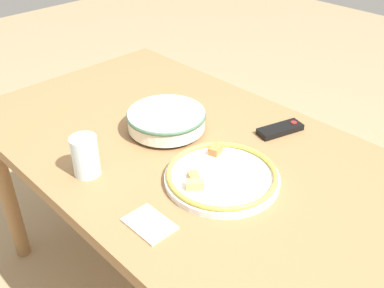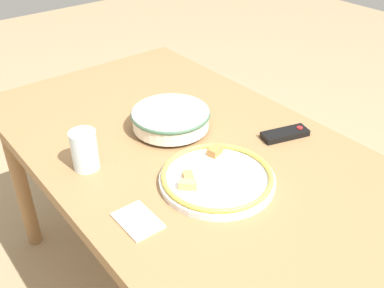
{
  "view_description": "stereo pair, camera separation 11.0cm",
  "coord_description": "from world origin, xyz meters",
  "px_view_note": "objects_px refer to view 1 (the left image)",
  "views": [
    {
      "loc": [
        0.79,
        -0.79,
        1.47
      ],
      "look_at": [
        -0.01,
        -0.02,
        0.74
      ],
      "focal_mm": 42.0,
      "sensor_mm": 36.0,
      "label": 1
    },
    {
      "loc": [
        0.87,
        -0.71,
        1.47
      ],
      "look_at": [
        -0.01,
        -0.02,
        0.74
      ],
      "focal_mm": 42.0,
      "sensor_mm": 36.0,
      "label": 2
    }
  ],
  "objects_px": {
    "tv_remote": "(280,129)",
    "drinking_glass": "(85,156)",
    "food_plate": "(222,176)",
    "noodle_bowl": "(166,120)"
  },
  "relations": [
    {
      "from": "tv_remote",
      "to": "drinking_glass",
      "type": "xyz_separation_m",
      "value": [
        -0.24,
        -0.57,
        0.05
      ]
    },
    {
      "from": "food_plate",
      "to": "tv_remote",
      "type": "bearing_deg",
      "value": 97.59
    },
    {
      "from": "drinking_glass",
      "to": "food_plate",
      "type": "bearing_deg",
      "value": 40.86
    },
    {
      "from": "food_plate",
      "to": "drinking_glass",
      "type": "height_order",
      "value": "drinking_glass"
    },
    {
      "from": "noodle_bowl",
      "to": "tv_remote",
      "type": "height_order",
      "value": "noodle_bowl"
    },
    {
      "from": "food_plate",
      "to": "drinking_glass",
      "type": "xyz_separation_m",
      "value": [
        -0.29,
        -0.25,
        0.04
      ]
    },
    {
      "from": "food_plate",
      "to": "drinking_glass",
      "type": "distance_m",
      "value": 0.38
    },
    {
      "from": "noodle_bowl",
      "to": "drinking_glass",
      "type": "bearing_deg",
      "value": -86.17
    },
    {
      "from": "tv_remote",
      "to": "drinking_glass",
      "type": "height_order",
      "value": "drinking_glass"
    },
    {
      "from": "noodle_bowl",
      "to": "tv_remote",
      "type": "relative_size",
      "value": 1.59
    }
  ]
}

